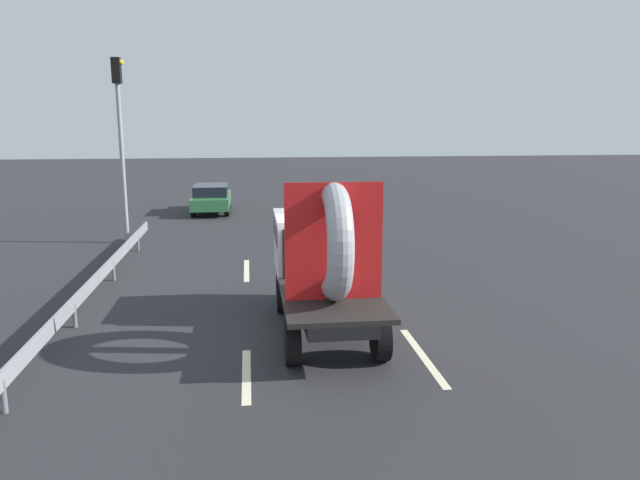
# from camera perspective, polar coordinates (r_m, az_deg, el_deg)

# --- Properties ---
(ground_plane) EXTENTS (120.00, 120.00, 0.00)m
(ground_plane) POSITION_cam_1_polar(r_m,az_deg,el_deg) (13.58, 0.72, -8.23)
(ground_plane) COLOR #28282B
(flatbed_truck) EXTENTS (2.02, 5.21, 3.41)m
(flatbed_truck) POSITION_cam_1_polar(r_m,az_deg,el_deg) (13.32, 0.23, -1.27)
(flatbed_truck) COLOR black
(flatbed_truck) RESTS_ON ground_plane
(distant_sedan) EXTENTS (1.81, 4.22, 1.38)m
(distant_sedan) POSITION_cam_1_polar(r_m,az_deg,el_deg) (30.21, -10.34, 4.01)
(distant_sedan) COLOR black
(distant_sedan) RESTS_ON ground_plane
(traffic_light) EXTENTS (0.42, 0.36, 6.73)m
(traffic_light) POSITION_cam_1_polar(r_m,az_deg,el_deg) (23.25, -18.54, 10.25)
(traffic_light) COLOR gray
(traffic_light) RESTS_ON ground_plane
(guardrail) EXTENTS (0.10, 15.97, 0.71)m
(guardrail) POSITION_cam_1_polar(r_m,az_deg,el_deg) (16.28, -20.64, -3.67)
(guardrail) COLOR gray
(guardrail) RESTS_ON ground_plane
(lane_dash_left_near) EXTENTS (0.16, 2.38, 0.01)m
(lane_dash_left_near) POSITION_cam_1_polar(r_m,az_deg,el_deg) (11.23, -7.04, -12.67)
(lane_dash_left_near) COLOR beige
(lane_dash_left_near) RESTS_ON ground_plane
(lane_dash_left_far) EXTENTS (0.16, 2.70, 0.01)m
(lane_dash_left_far) POSITION_cam_1_polar(r_m,az_deg,el_deg) (18.56, -7.03, -2.88)
(lane_dash_left_far) COLOR beige
(lane_dash_left_far) RESTS_ON ground_plane
(lane_dash_right_near) EXTENTS (0.16, 2.99, 0.01)m
(lane_dash_right_near) POSITION_cam_1_polar(r_m,az_deg,el_deg) (12.13, 9.80, -10.87)
(lane_dash_right_near) COLOR beige
(lane_dash_right_near) RESTS_ON ground_plane
(lane_dash_right_far) EXTENTS (0.16, 2.76, 0.01)m
(lane_dash_right_far) POSITION_cam_1_polar(r_m,az_deg,el_deg) (19.62, 3.10, -2.01)
(lane_dash_right_far) COLOR beige
(lane_dash_right_far) RESTS_ON ground_plane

